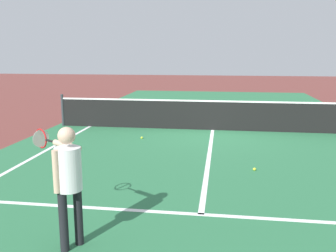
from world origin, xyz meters
TOP-DOWN VIEW (x-y plane):
  - ground_plane at (0.00, 0.00)m, footprint 60.00×60.00m
  - court_surface_inbounds at (0.00, 0.00)m, footprint 10.62×24.40m
  - line_service_near at (0.00, -6.40)m, footprint 8.22×0.10m
  - line_center_service at (0.00, -3.20)m, footprint 0.10×6.40m
  - net at (0.00, 0.00)m, footprint 10.20×0.09m
  - player_near at (-1.58, -7.58)m, footprint 0.94×0.90m
  - tennis_ball_near_net at (-1.99, -1.55)m, footprint 0.07×0.07m
  - tennis_ball_mid_court at (0.98, -4.08)m, footprint 0.07×0.07m

SIDE VIEW (x-z plane):
  - ground_plane at x=0.00m, z-range 0.00..0.00m
  - court_surface_inbounds at x=0.00m, z-range 0.00..0.00m
  - line_service_near at x=0.00m, z-range 0.00..0.01m
  - line_center_service at x=0.00m, z-range 0.00..0.01m
  - tennis_ball_near_net at x=-1.99m, z-range 0.00..0.07m
  - tennis_ball_mid_court at x=0.98m, z-range 0.00..0.07m
  - net at x=0.00m, z-range -0.04..1.03m
  - player_near at x=-1.58m, z-range 0.18..1.74m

